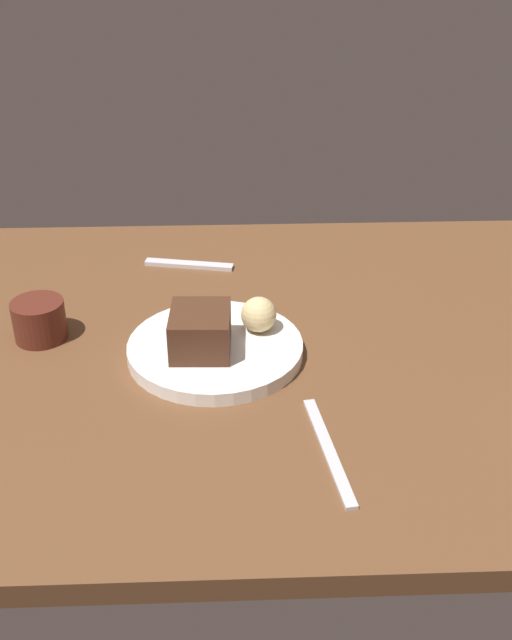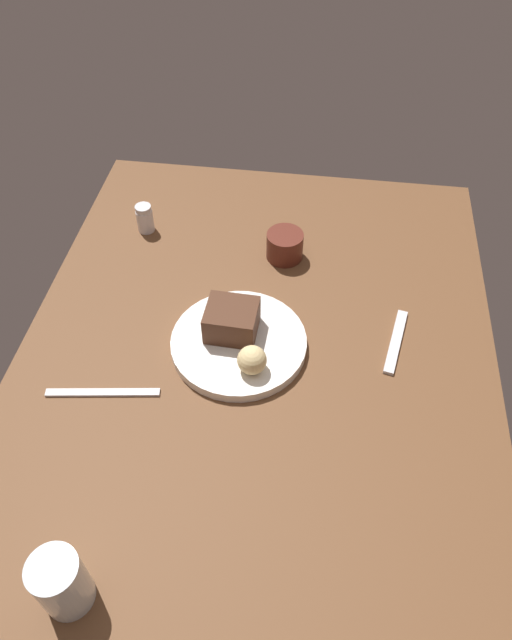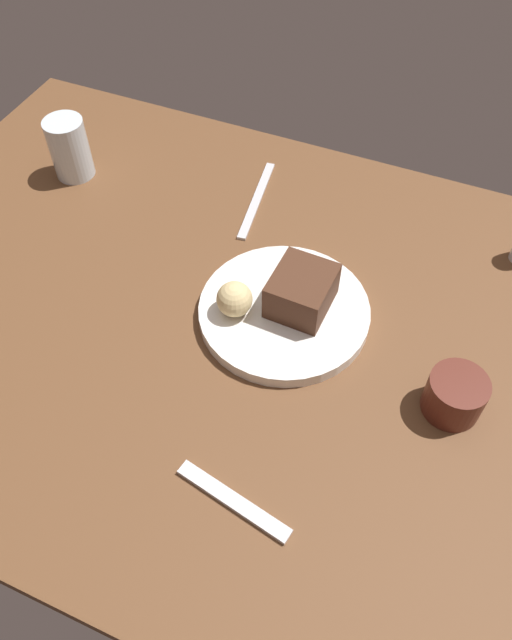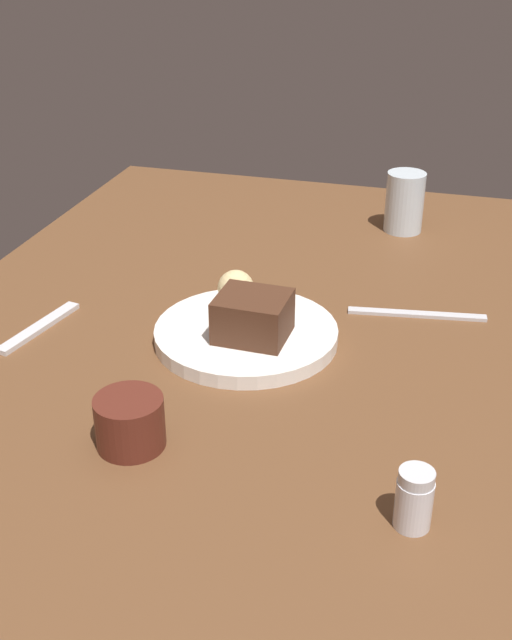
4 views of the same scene
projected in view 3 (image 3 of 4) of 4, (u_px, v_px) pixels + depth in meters
dining_table at (236, 326)px, 89.18cm from camera, size 120.00×84.00×3.00cm
dessert_plate at (284, 312)px, 87.60cm from camera, size 24.02×24.02×1.92cm
chocolate_cake_slice at (302, 291)px, 84.98cm from camera, size 8.22×9.21×5.67cm
bread_roll at (230, 300)px, 84.38cm from camera, size 4.98×4.98×4.98cm
water_glass at (69, 148)px, 103.69cm from camera, size 6.56×6.56×10.30cm
coffee_cup at (455, 395)px, 76.99cm from camera, size 7.41×7.41×5.75cm
dessert_spoon at (233, 501)px, 71.30cm from camera, size 15.07×4.64×0.70cm
butter_knife at (257, 200)px, 103.14cm from camera, size 4.06×19.01×0.50cm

